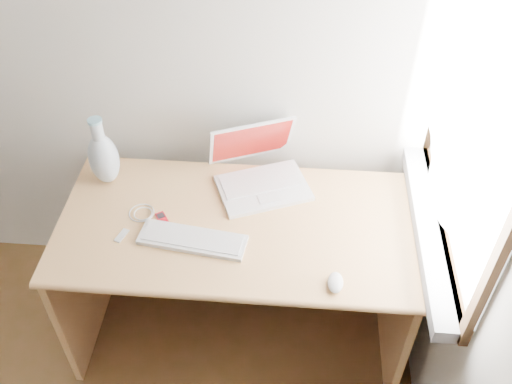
# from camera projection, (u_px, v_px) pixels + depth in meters

# --- Properties ---
(back_wall) EXTENTS (3.50, 0.04, 2.60)m
(back_wall) POSITION_uv_depth(u_px,v_px,m) (4.00, 30.00, 2.24)
(back_wall) COLOR silver
(back_wall) RESTS_ON floor
(window) EXTENTS (0.11, 0.99, 1.10)m
(window) POSITION_uv_depth(u_px,v_px,m) (468.00, 126.00, 1.83)
(window) COLOR white
(window) RESTS_ON right_wall
(desk) EXTENTS (1.41, 0.70, 0.74)m
(desk) POSITION_uv_depth(u_px,v_px,m) (239.00, 243.00, 2.46)
(desk) COLOR tan
(desk) RESTS_ON floor
(laptop) EXTENTS (0.43, 0.43, 0.25)m
(laptop) POSITION_uv_depth(u_px,v_px,m) (264.00, 172.00, 2.39)
(laptop) COLOR white
(laptop) RESTS_ON desk
(external_keyboard) EXTENTS (0.43, 0.18, 0.02)m
(external_keyboard) POSITION_uv_depth(u_px,v_px,m) (192.00, 240.00, 2.17)
(external_keyboard) COLOR white
(external_keyboard) RESTS_ON desk
(mouse) EXTENTS (0.06, 0.10, 0.03)m
(mouse) POSITION_uv_depth(u_px,v_px,m) (335.00, 283.00, 2.02)
(mouse) COLOR white
(mouse) RESTS_ON desk
(ipod) EXTENTS (0.07, 0.09, 0.01)m
(ipod) POSITION_uv_depth(u_px,v_px,m) (162.00, 219.00, 2.26)
(ipod) COLOR red
(ipod) RESTS_ON desk
(cable_coil) EXTENTS (0.12, 0.12, 0.01)m
(cable_coil) POSITION_uv_depth(u_px,v_px,m) (142.00, 213.00, 2.29)
(cable_coil) COLOR white
(cable_coil) RESTS_ON desk
(remote) EXTENTS (0.05, 0.08, 0.01)m
(remote) POSITION_uv_depth(u_px,v_px,m) (122.00, 236.00, 2.20)
(remote) COLOR white
(remote) RESTS_ON desk
(vase) EXTENTS (0.12, 0.12, 0.32)m
(vase) POSITION_uv_depth(u_px,v_px,m) (103.00, 157.00, 2.34)
(vase) COLOR #B2BFCD
(vase) RESTS_ON desk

